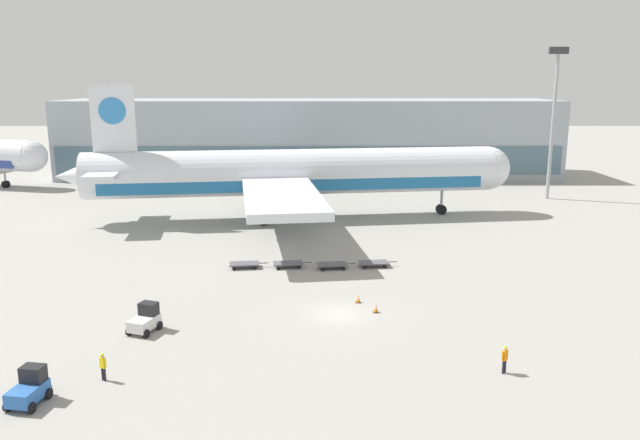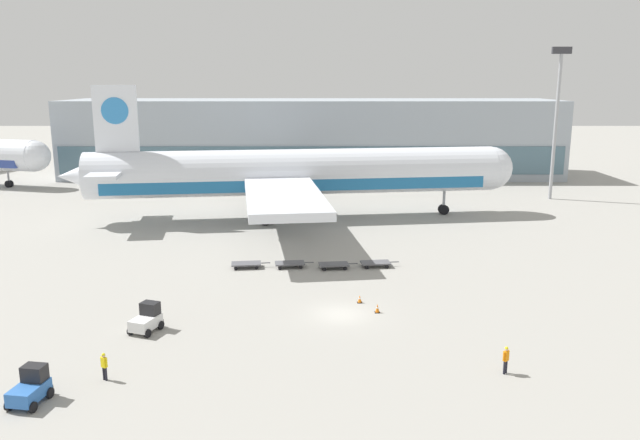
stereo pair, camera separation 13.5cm
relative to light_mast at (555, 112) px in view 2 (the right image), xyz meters
The scene contains 14 objects.
ground_plane 59.48m from the light_mast, 124.89° to the right, with size 400.00×400.00×0.00m, color #9E9B93.
terminal_building 44.23m from the light_mast, 145.91° to the left, with size 90.00×18.20×14.00m.
light_mast is the anchor object (origin of this frame).
airplane_main 41.63m from the light_mast, 160.32° to the right, with size 57.91×48.64×17.00m.
baggage_tug_foreground 70.38m from the light_mast, 132.87° to the right, with size 2.29×2.76×2.00m.
baggage_tug_mid 80.31m from the light_mast, 129.86° to the right, with size 1.97×2.64×2.00m.
baggage_dolly_lead 56.25m from the light_mast, 139.73° to the right, with size 3.77×1.83×0.48m.
baggage_dolly_second 53.13m from the light_mast, 136.85° to the right, with size 3.77×1.83×0.48m.
baggage_dolly_third 50.49m from the light_mast, 133.14° to the right, with size 3.77×1.83×0.48m.
baggage_dolly_trail 47.51m from the light_mast, 129.95° to the right, with size 3.77×1.83×0.48m.
ground_crew_near 63.19m from the light_mast, 112.19° to the right, with size 0.45×0.41×1.77m.
ground_crew_far 76.26m from the light_mast, 129.27° to the right, with size 0.49×0.38×1.74m.
traffic_cone_near 57.52m from the light_mast, 122.73° to the right, with size 0.40×0.40×0.70m.
traffic_cone_far 56.42m from the light_mast, 125.05° to the right, with size 0.40×0.40×0.63m.
Camera 2 is at (-1.58, -45.05, 17.60)m, focal length 35.00 mm.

